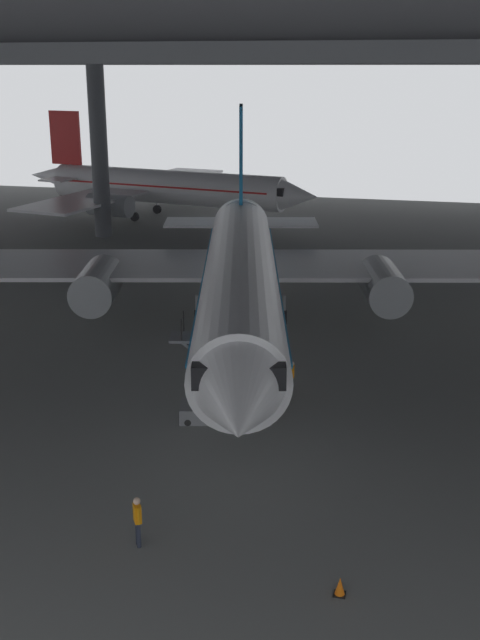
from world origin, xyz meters
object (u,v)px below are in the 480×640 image
object	(u,v)px
airplane_main	(240,276)
airplane_distant	(161,187)
crew_worker_near_nose	(138,518)
crew_worker_by_stairs	(292,375)
boarding_stairs	(224,403)
traffic_cone_orange	(340,586)

from	to	relation	value
airplane_main	airplane_distant	world-z (taller)	airplane_main
airplane_main	airplane_distant	size ratio (longest dim) A/B	1.20
crew_worker_near_nose	crew_worker_by_stairs	size ratio (longest dim) A/B	1.13
boarding_stairs	crew_worker_by_stairs	world-z (taller)	boarding_stairs
airplane_main	airplane_distant	xyz separation A→B (m)	(-16.12, 33.76, -0.34)
crew_worker_by_stairs	traffic_cone_orange	world-z (taller)	crew_worker_by_stairs
airplane_main	crew_worker_by_stairs	size ratio (longest dim) A/B	25.08
crew_worker_near_nose	boarding_stairs	bearing A→B (deg)	87.91
boarding_stairs	traffic_cone_orange	bearing A→B (deg)	-60.08
airplane_main	boarding_stairs	size ratio (longest dim) A/B	8.15
airplane_distant	traffic_cone_orange	xyz separation A→B (m)	(24.21, -55.51, -2.97)
boarding_stairs	crew_worker_by_stairs	xyz separation A→B (m)	(2.40, 3.61, 0.14)
airplane_main	traffic_cone_orange	world-z (taller)	airplane_main
airplane_main	crew_worker_by_stairs	xyz separation A→B (m)	(4.20, -7.22, -2.72)
airplane_distant	crew_worker_by_stairs	bearing A→B (deg)	-63.62
crew_worker_near_nose	crew_worker_by_stairs	world-z (taller)	crew_worker_near_nose
crew_worker_near_nose	traffic_cone_orange	distance (m)	6.77
airplane_main	boarding_stairs	xyz separation A→B (m)	(1.79, -10.83, -2.86)
crew_worker_by_stairs	boarding_stairs	bearing A→B (deg)	-123.68
crew_worker_by_stairs	traffic_cone_orange	bearing A→B (deg)	-75.04
airplane_main	boarding_stairs	world-z (taller)	airplane_main
boarding_stairs	crew_worker_near_nose	world-z (taller)	boarding_stairs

